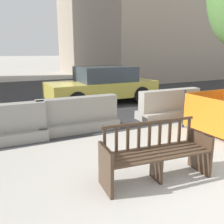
# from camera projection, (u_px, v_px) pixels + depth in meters

# --- Properties ---
(ground_plane) EXTENTS (200.00, 200.00, 0.00)m
(ground_plane) POSITION_uv_depth(u_px,v_px,m) (196.00, 185.00, 3.71)
(ground_plane) COLOR #B7B2A8
(street_asphalt) EXTENTS (120.00, 12.00, 0.01)m
(street_asphalt) POSITION_uv_depth(u_px,v_px,m) (53.00, 95.00, 11.25)
(street_asphalt) COLOR #333335
(street_asphalt) RESTS_ON ground
(street_bench) EXTENTS (1.73, 0.68, 0.88)m
(street_bench) POSITION_uv_depth(u_px,v_px,m) (156.00, 155.00, 3.78)
(street_bench) COLOR #473323
(street_bench) RESTS_ON ground
(jersey_barrier_centre) EXTENTS (2.01, 0.72, 0.84)m
(jersey_barrier_centre) POSITION_uv_depth(u_px,v_px,m) (78.00, 117.00, 6.18)
(jersey_barrier_centre) COLOR gray
(jersey_barrier_centre) RESTS_ON ground
(jersey_barrier_right) EXTENTS (2.01, 0.71, 0.84)m
(jersey_barrier_right) POSITION_uv_depth(u_px,v_px,m) (170.00, 106.00, 7.37)
(jersey_barrier_right) COLOR #ADA89E
(jersey_barrier_right) RESTS_ON ground
(car_taxi_near) EXTENTS (4.08, 1.85, 1.37)m
(car_taxi_near) POSITION_uv_depth(u_px,v_px,m) (103.00, 85.00, 9.44)
(car_taxi_near) COLOR #DBC64C
(car_taxi_near) RESTS_ON ground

